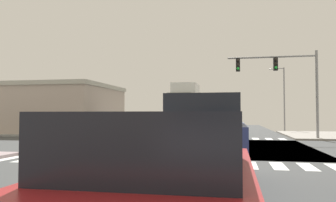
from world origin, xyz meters
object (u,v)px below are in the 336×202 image
traffic_signal_mast (281,74)px  street_lamp (282,92)px  suv_crossing_1 (191,118)px  bank_building (49,109)px  pickup_leading_3 (173,119)px  sedan_trailing_1 (160,191)px  box_truck_queued_1 (185,107)px  suv_middle_2 (207,133)px

traffic_signal_mast → street_lamp: 14.82m
suv_crossing_1 → street_lamp: bearing=125.8°
bank_building → suv_crossing_1: 29.53m
bank_building → pickup_leading_3: 15.21m
traffic_signal_mast → sedan_trailing_1: size_ratio=1.56×
suv_crossing_1 → pickup_leading_3: pickup_leading_3 is taller
street_lamp → suv_crossing_1: size_ratio=1.61×
street_lamp → box_truck_queued_1: 14.13m
bank_building → suv_middle_2: size_ratio=3.19×
sedan_trailing_1 → pickup_leading_3: bearing=100.0°
traffic_signal_mast → sedan_trailing_1: (-4.20, -24.05, -3.84)m
box_truck_queued_1 → pickup_leading_3: box_truck_queued_1 is taller
street_lamp → box_truck_queued_1: (-10.09, -9.71, -1.92)m
suv_crossing_1 → sedan_trailing_1: suv_crossing_1 is taller
pickup_leading_3 → suv_middle_2: (7.00, -33.90, 0.10)m
traffic_signal_mast → box_truck_queued_1: 9.89m
bank_building → suv_crossing_1: bearing=67.2°
bank_building → box_truck_queued_1: bearing=-2.6°
bank_building → traffic_signal_mast: bearing=-14.0°
bank_building → suv_middle_2: bearing=-52.4°
traffic_signal_mast → pickup_leading_3: bearing=125.7°
suv_middle_2 → street_lamp: bearing=79.5°
suv_crossing_1 → pickup_leading_3: size_ratio=0.90×
suv_crossing_1 → pickup_leading_3: (0.00, -17.24, -0.10)m
bank_building → pickup_leading_3: (11.42, 9.97, -1.18)m
sedan_trailing_1 → suv_middle_2: 5.76m
pickup_leading_3 → suv_middle_2: size_ratio=1.11×
street_lamp → bank_building: bearing=-159.7°
bank_building → suv_crossing_1: (11.42, 27.21, -1.08)m
street_lamp → sedan_trailing_1: street_lamp is taller
traffic_signal_mast → box_truck_queued_1: (-8.20, 4.98, -2.40)m
pickup_leading_3 → traffic_signal_mast: bearing=125.7°
traffic_signal_mast → pickup_leading_3: (-11.20, 15.61, -3.67)m
pickup_leading_3 → suv_middle_2: 34.62m
box_truck_queued_1 → sedan_trailing_1: 29.34m
traffic_signal_mast → street_lamp: street_lamp is taller
pickup_leading_3 → sedan_trailing_1: (7.00, -39.66, -0.17)m
suv_crossing_1 → box_truck_queued_1: (3.00, -27.87, 1.17)m
box_truck_queued_1 → bank_building: bearing=-2.6°
street_lamp → suv_crossing_1: bearing=125.8°
street_lamp → bank_building: (-24.51, -9.05, -2.01)m
suv_crossing_1 → traffic_signal_mast: bearing=108.8°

